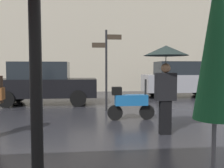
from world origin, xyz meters
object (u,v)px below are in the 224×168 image
object	(u,v)px
parked_car_left	(44,83)
street_signpost	(106,62)
folded_patio_umbrella_near	(216,56)
pedestrian_with_umbrella	(166,64)
parked_scooter	(130,102)
parked_car_right	(180,79)

from	to	relation	value
parked_car_left	street_signpost	xyz separation A→B (m)	(2.56, -1.90, 0.85)
folded_patio_umbrella_near	parked_car_left	size ratio (longest dim) A/B	0.57
folded_patio_umbrella_near	street_signpost	distance (m)	6.96
pedestrian_with_umbrella	parked_scooter	world-z (taller)	pedestrian_with_umbrella
parked_scooter	pedestrian_with_umbrella	bearing A→B (deg)	-90.90
parked_car_left	parked_car_right	distance (m)	7.12
parked_car_right	folded_patio_umbrella_near	bearing A→B (deg)	-107.25
folded_patio_umbrella_near	street_signpost	xyz separation A→B (m)	(-0.33, 6.95, 0.12)
pedestrian_with_umbrella	parked_scooter	xyz separation A→B (m)	(-0.56, 1.64, -1.11)
pedestrian_with_umbrella	parked_car_left	size ratio (longest dim) A/B	0.48
folded_patio_umbrella_near	parked_car_left	distance (m)	9.34
parked_car_left	street_signpost	world-z (taller)	street_signpost
folded_patio_umbrella_near	pedestrian_with_umbrella	world-z (taller)	folded_patio_umbrella_near
folded_patio_umbrella_near	parked_scooter	xyz separation A→B (m)	(0.24, 5.27, -1.11)
pedestrian_with_umbrella	parked_car_right	size ratio (longest dim) A/B	0.52
pedestrian_with_umbrella	parked_scooter	size ratio (longest dim) A/B	1.46
parked_scooter	folded_patio_umbrella_near	bearing A→B (deg)	-112.34
parked_scooter	parked_car_left	size ratio (longest dim) A/B	0.33
parked_scooter	parked_car_left	world-z (taller)	parked_car_left
parked_car_right	street_signpost	xyz separation A→B (m)	(-4.31, -3.78, 0.82)
parked_car_left	street_signpost	bearing A→B (deg)	152.75
parked_scooter	street_signpost	xyz separation A→B (m)	(-0.57, 1.68, 1.24)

